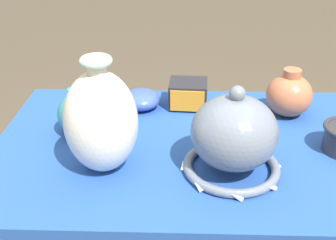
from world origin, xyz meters
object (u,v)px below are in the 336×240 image
at_px(bowl_shallow_cobalt, 141,99).
at_px(vase_tall_bulbous, 101,121).
at_px(jar_round_teal, 78,114).
at_px(vase_dome_bell, 234,137).
at_px(jar_round_terracotta, 289,95).
at_px(mosaic_tile_box, 188,94).

bearing_deg(bowl_shallow_cobalt, vase_tall_bulbous, -100.50).
distance_m(bowl_shallow_cobalt, jar_round_teal, 0.23).
height_order(vase_tall_bulbous, jar_round_teal, vase_tall_bulbous).
relative_size(vase_tall_bulbous, vase_dome_bell, 1.16).
bearing_deg(vase_dome_bell, jar_round_terracotta, 56.63).
height_order(jar_round_terracotta, jar_round_teal, jar_round_terracotta).
distance_m(jar_round_terracotta, jar_round_teal, 0.61).
bearing_deg(jar_round_teal, jar_round_terracotta, 12.47).
bearing_deg(jar_round_terracotta, vase_dome_bell, -123.37).
bearing_deg(jar_round_terracotta, vase_tall_bulbous, -149.64).
relative_size(vase_dome_bell, mosaic_tile_box, 2.00).
height_order(vase_tall_bulbous, mosaic_tile_box, vase_tall_bulbous).
bearing_deg(jar_round_terracotta, mosaic_tile_box, 170.22).
bearing_deg(vase_tall_bulbous, vase_dome_bell, -0.83).
relative_size(vase_tall_bulbous, bowl_shallow_cobalt, 2.37).
bearing_deg(vase_tall_bulbous, jar_round_teal, 120.62).
xyz_separation_m(vase_tall_bulbous, vase_dome_bell, (0.30, -0.00, -0.04)).
height_order(vase_tall_bulbous, vase_dome_bell, vase_tall_bulbous).
height_order(mosaic_tile_box, bowl_shallow_cobalt, mosaic_tile_box).
bearing_deg(bowl_shallow_cobalt, mosaic_tile_box, 8.23).
bearing_deg(mosaic_tile_box, vase_tall_bulbous, -117.40).
relative_size(vase_tall_bulbous, jar_round_terracotta, 1.96).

